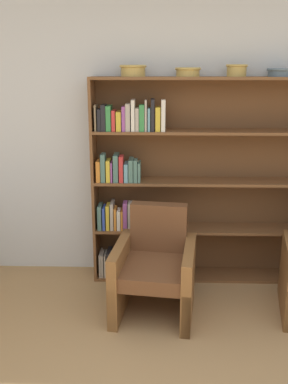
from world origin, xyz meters
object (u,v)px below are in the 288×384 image
(bowl_cream, at_px, (281,72))
(armchair_leather, at_px, (155,267))
(bookshelf, at_px, (206,181))
(bowl_sage, at_px, (133,70))
(bowl_olive, at_px, (237,70))
(bowl_copper, at_px, (188,71))

(bowl_cream, distance_m, armchair_leather, 1.98)
(bookshelf, distance_m, bowl_sage, 1.19)
(bowl_olive, bearing_deg, bowl_copper, 180.00)
(bookshelf, height_order, armchair_leather, bookshelf)
(bowl_olive, xyz_separation_m, armchair_leather, (-0.69, -0.61, -1.57))
(bowl_copper, xyz_separation_m, bowl_olive, (0.42, 0.00, 0.01))
(bookshelf, relative_size, armchair_leather, 2.94)
(bowl_sage, distance_m, bowl_copper, 0.47)
(bowl_copper, bearing_deg, bookshelf, 7.25)
(bookshelf, xyz_separation_m, armchair_leather, (-0.46, -0.63, -0.58))
(bowl_olive, distance_m, bowl_cream, 0.38)
(bowl_sage, bearing_deg, bowl_copper, 0.00)
(bowl_cream, bearing_deg, bookshelf, 177.64)
(bowl_olive, bearing_deg, bowl_sage, 180.00)
(bowl_copper, height_order, bowl_olive, bowl_olive)
(bowl_cream, xyz_separation_m, armchair_leather, (-1.06, -0.61, -1.55))
(bookshelf, height_order, bowl_copper, bowl_copper)
(bookshelf, xyz_separation_m, bowl_sage, (-0.67, -0.02, 0.99))
(bookshelf, distance_m, bowl_copper, 1.00)
(bookshelf, bearing_deg, bowl_sage, -177.88)
(bowl_olive, relative_size, armchair_leather, 0.22)
(bowl_sage, distance_m, bowl_cream, 1.26)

